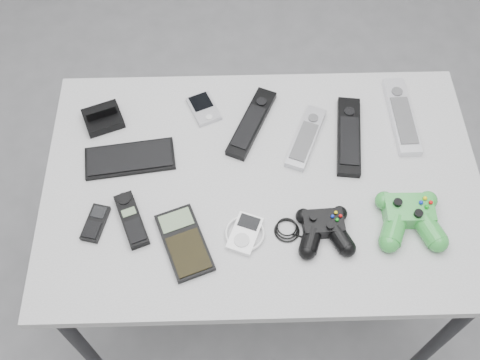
{
  "coord_description": "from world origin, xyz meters",
  "views": [
    {
      "loc": [
        -0.1,
        -0.69,
        1.94
      ],
      "look_at": [
        -0.08,
        0.04,
        0.76
      ],
      "focal_mm": 42.0,
      "sensor_mm": 36.0,
      "label": 1
    }
  ],
  "objects_px": {
    "pda": "(204,108)",
    "controller_black": "(324,228)",
    "pda_keyboard": "(130,158)",
    "remote_black_b": "(349,136)",
    "calculator": "(184,242)",
    "remote_black_a": "(252,123)",
    "desk": "(262,194)",
    "cordless_handset": "(131,220)",
    "mp3_player": "(245,233)",
    "mobile_phone": "(95,223)",
    "remote_silver_b": "(402,115)",
    "controller_green": "(410,216)",
    "remote_silver_a": "(306,137)"
  },
  "relations": [
    {
      "from": "remote_black_b",
      "to": "desk",
      "type": "bearing_deg",
      "value": -144.29
    },
    {
      "from": "remote_black_b",
      "to": "controller_black",
      "type": "height_order",
      "value": "controller_black"
    },
    {
      "from": "desk",
      "to": "cordless_handset",
      "type": "xyz_separation_m",
      "value": [
        -0.32,
        -0.11,
        0.08
      ]
    },
    {
      "from": "mobile_phone",
      "to": "remote_black_b",
      "type": "bearing_deg",
      "value": 34.52
    },
    {
      "from": "desk",
      "to": "controller_green",
      "type": "bearing_deg",
      "value": -20.02
    },
    {
      "from": "remote_black_b",
      "to": "mp3_player",
      "type": "xyz_separation_m",
      "value": [
        -0.28,
        -0.27,
        -0.0
      ]
    },
    {
      "from": "remote_silver_b",
      "to": "calculator",
      "type": "relative_size",
      "value": 1.38
    },
    {
      "from": "controller_green",
      "to": "remote_black_a",
      "type": "bearing_deg",
      "value": 141.42
    },
    {
      "from": "remote_black_a",
      "to": "cordless_handset",
      "type": "bearing_deg",
      "value": -112.19
    },
    {
      "from": "desk",
      "to": "mobile_phone",
      "type": "height_order",
      "value": "mobile_phone"
    },
    {
      "from": "remote_black_a",
      "to": "controller_green",
      "type": "height_order",
      "value": "controller_green"
    },
    {
      "from": "pda_keyboard",
      "to": "mp3_player",
      "type": "height_order",
      "value": "mp3_player"
    },
    {
      "from": "calculator",
      "to": "controller_green",
      "type": "xyz_separation_m",
      "value": [
        0.53,
        0.04,
        0.02
      ]
    },
    {
      "from": "desk",
      "to": "pda_keyboard",
      "type": "distance_m",
      "value": 0.35
    },
    {
      "from": "pda",
      "to": "controller_black",
      "type": "bearing_deg",
      "value": -76.08
    },
    {
      "from": "pda",
      "to": "remote_black_b",
      "type": "bearing_deg",
      "value": -38.45
    },
    {
      "from": "remote_black_a",
      "to": "remote_silver_a",
      "type": "bearing_deg",
      "value": 4.4
    },
    {
      "from": "desk",
      "to": "remote_black_b",
      "type": "distance_m",
      "value": 0.27
    },
    {
      "from": "calculator",
      "to": "controller_black",
      "type": "distance_m",
      "value": 0.33
    },
    {
      "from": "remote_black_a",
      "to": "controller_black",
      "type": "height_order",
      "value": "controller_black"
    },
    {
      "from": "pda_keyboard",
      "to": "remote_black_a",
      "type": "distance_m",
      "value": 0.33
    },
    {
      "from": "mobile_phone",
      "to": "controller_green",
      "type": "bearing_deg",
      "value": 13.1
    },
    {
      "from": "remote_silver_a",
      "to": "calculator",
      "type": "xyz_separation_m",
      "value": [
        -0.31,
        -0.29,
        -0.0
      ]
    },
    {
      "from": "calculator",
      "to": "controller_green",
      "type": "distance_m",
      "value": 0.53
    },
    {
      "from": "remote_black_a",
      "to": "remote_silver_b",
      "type": "distance_m",
      "value": 0.4
    },
    {
      "from": "mobile_phone",
      "to": "cordless_handset",
      "type": "relative_size",
      "value": 0.65
    },
    {
      "from": "remote_black_b",
      "to": "mobile_phone",
      "type": "xyz_separation_m",
      "value": [
        -0.64,
        -0.24,
        -0.0
      ]
    },
    {
      "from": "remote_silver_a",
      "to": "cordless_handset",
      "type": "height_order",
      "value": "same"
    },
    {
      "from": "pda",
      "to": "controller_black",
      "type": "relative_size",
      "value": 0.45
    },
    {
      "from": "pda",
      "to": "cordless_handset",
      "type": "distance_m",
      "value": 0.38
    },
    {
      "from": "desk",
      "to": "remote_black_b",
      "type": "relative_size",
      "value": 4.48
    },
    {
      "from": "cordless_handset",
      "to": "mp3_player",
      "type": "relative_size",
      "value": 1.45
    },
    {
      "from": "desk",
      "to": "remote_black_b",
      "type": "height_order",
      "value": "remote_black_b"
    },
    {
      "from": "controller_black",
      "to": "mp3_player",
      "type": "bearing_deg",
      "value": 177.47
    },
    {
      "from": "controller_black",
      "to": "remote_black_b",
      "type": "bearing_deg",
      "value": 67.97
    },
    {
      "from": "remote_silver_a",
      "to": "mp3_player",
      "type": "relative_size",
      "value": 1.99
    },
    {
      "from": "remote_silver_b",
      "to": "controller_green",
      "type": "height_order",
      "value": "controller_green"
    },
    {
      "from": "pda_keyboard",
      "to": "calculator",
      "type": "distance_m",
      "value": 0.28
    },
    {
      "from": "remote_black_b",
      "to": "controller_green",
      "type": "xyz_separation_m",
      "value": [
        0.11,
        -0.25,
        0.02
      ]
    },
    {
      "from": "pda",
      "to": "controller_black",
      "type": "xyz_separation_m",
      "value": [
        0.29,
        -0.38,
        0.01
      ]
    },
    {
      "from": "mobile_phone",
      "to": "calculator",
      "type": "xyz_separation_m",
      "value": [
        0.21,
        -0.06,
        0.0
      ]
    },
    {
      "from": "calculator",
      "to": "controller_black",
      "type": "relative_size",
      "value": 0.79
    },
    {
      "from": "pda_keyboard",
      "to": "remote_black_b",
      "type": "xyz_separation_m",
      "value": [
        0.57,
        0.05,
        0.0
      ]
    },
    {
      "from": "cordless_handset",
      "to": "controller_green",
      "type": "relative_size",
      "value": 0.85
    },
    {
      "from": "cordless_handset",
      "to": "controller_black",
      "type": "height_order",
      "value": "controller_black"
    },
    {
      "from": "remote_silver_a",
      "to": "mobile_phone",
      "type": "relative_size",
      "value": 2.1
    },
    {
      "from": "remote_silver_b",
      "to": "controller_green",
      "type": "bearing_deg",
      "value": -98.61
    },
    {
      "from": "pda",
      "to": "remote_silver_b",
      "type": "distance_m",
      "value": 0.53
    },
    {
      "from": "remote_black_b",
      "to": "mp3_player",
      "type": "height_order",
      "value": "remote_black_b"
    },
    {
      "from": "pda",
      "to": "remote_black_b",
      "type": "distance_m",
      "value": 0.39
    }
  ]
}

